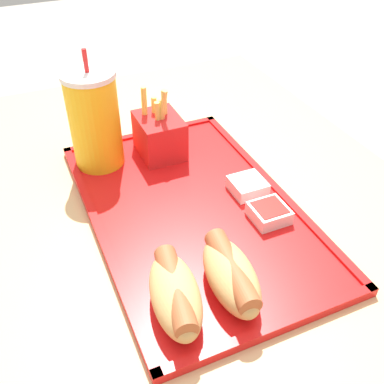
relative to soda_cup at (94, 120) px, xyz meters
The scene contains 8 objects.
dining_table 0.49m from the soda_cup, 160.78° to the right, with size 1.02×0.80×0.74m.
food_tray 0.22m from the soda_cup, 151.69° to the right, with size 0.47×0.29×0.01m.
soda_cup is the anchor object (origin of this frame).
hot_dog_far 0.34m from the soda_cup, behind, with size 0.13×0.08×0.05m.
hot_dog_near 0.35m from the soda_cup, 167.36° to the right, with size 0.13×0.07×0.05m.
fries_carton 0.11m from the soda_cup, 98.00° to the right, with size 0.09×0.07×0.12m.
sauce_cup_mayo 0.27m from the soda_cup, 132.36° to the right, with size 0.05×0.05×0.02m.
sauce_cup_ketchup 0.31m from the soda_cup, 142.32° to the right, with size 0.05×0.05×0.02m.
Camera 1 is at (-0.48, 0.17, 1.18)m, focal length 42.00 mm.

